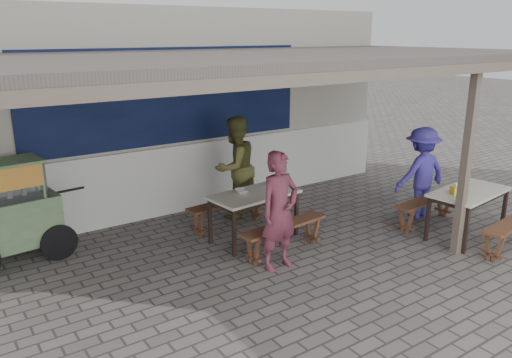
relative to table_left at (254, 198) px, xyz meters
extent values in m
plane|color=#67615D|center=(-0.22, -1.17, -0.67)|extent=(60.00, 60.00, 0.00)
cube|color=#B3AFA0|center=(-0.22, 2.43, 1.08)|extent=(9.00, 1.20, 3.50)
cube|color=white|center=(-0.22, 1.80, -0.07)|extent=(9.00, 0.10, 1.20)
cube|color=#101A4D|center=(-0.42, 1.82, 1.38)|extent=(5.00, 0.03, 1.60)
cube|color=#4E4643|center=(-0.22, -0.17, 2.08)|extent=(9.00, 4.20, 0.12)
cube|color=#685D4F|center=(-0.22, -2.22, 1.98)|extent=(9.00, 0.12, 0.12)
cube|color=#685D4F|center=(2.13, -2.07, 0.68)|extent=(0.11, 0.11, 2.70)
cube|color=silver|center=(0.00, 0.00, 0.06)|extent=(1.42, 0.84, 0.04)
cube|color=black|center=(0.00, 0.00, 0.00)|extent=(1.31, 0.73, 0.06)
cube|color=black|center=(-0.58, -0.35, -0.32)|extent=(0.05, 0.05, 0.71)
cube|color=black|center=(0.64, -0.23, -0.32)|extent=(0.05, 0.05, 0.71)
cube|color=black|center=(-0.64, 0.23, -0.32)|extent=(0.05, 0.05, 0.71)
cube|color=black|center=(0.58, 0.35, -0.32)|extent=(0.05, 0.05, 0.71)
cube|color=brown|center=(0.07, -0.66, -0.24)|extent=(1.47, 0.42, 0.04)
cube|color=brown|center=(-0.51, -0.72, -0.47)|extent=(0.08, 0.28, 0.41)
cube|color=brown|center=(0.64, -0.61, -0.47)|extent=(0.08, 0.28, 0.41)
cube|color=brown|center=(-0.07, 0.66, -0.24)|extent=(1.47, 0.42, 0.04)
cube|color=brown|center=(-0.64, 0.61, -0.47)|extent=(0.08, 0.28, 0.41)
cube|color=brown|center=(0.51, 0.72, -0.47)|extent=(0.08, 0.28, 0.41)
cube|color=silver|center=(2.80, -1.77, 0.06)|extent=(1.45, 0.88, 0.04)
cube|color=black|center=(2.80, -1.77, 0.00)|extent=(1.34, 0.77, 0.06)
cube|color=black|center=(2.22, -2.14, -0.32)|extent=(0.05, 0.05, 0.71)
cube|color=black|center=(3.46, -1.99, -0.32)|extent=(0.05, 0.05, 0.71)
cube|color=black|center=(2.14, -1.54, -0.32)|extent=(0.05, 0.05, 0.71)
cube|color=black|center=(3.39, -1.39, -0.32)|extent=(0.05, 0.05, 0.71)
cube|color=brown|center=(2.30, -2.52, -0.47)|extent=(0.08, 0.28, 0.41)
cube|color=brown|center=(2.72, -1.08, -0.24)|extent=(1.50, 0.46, 0.04)
cube|color=brown|center=(2.14, -1.15, -0.47)|extent=(0.08, 0.28, 0.41)
cube|color=brown|center=(3.30, -1.01, -0.47)|extent=(0.08, 0.28, 0.41)
cube|color=#698F5F|center=(-3.20, 1.23, -0.07)|extent=(1.30, 0.77, 0.64)
cube|color=#698F5F|center=(-3.20, 1.23, -0.41)|extent=(1.25, 0.72, 0.05)
cylinder|color=black|center=(-2.66, 0.94, -0.41)|extent=(0.52, 0.10, 0.51)
cube|color=silver|center=(-3.24, 1.23, 0.50)|extent=(1.06, 0.65, 0.51)
cube|color=#C2522D|center=(-3.21, 0.94, 0.59)|extent=(0.92, 0.11, 0.29)
cylinder|color=black|center=(-2.46, 1.31, 0.20)|extent=(0.64, 0.10, 0.04)
imported|color=brown|center=(-0.26, -0.98, 0.14)|extent=(0.61, 0.42, 1.62)
imported|color=brown|center=(0.32, 1.05, 0.20)|extent=(0.98, 0.84, 1.74)
imported|color=#4339AE|center=(2.93, -0.75, 0.11)|extent=(1.08, 0.70, 1.57)
cube|color=yellow|center=(2.46, -1.74, 0.14)|extent=(0.16, 0.16, 0.12)
cube|color=#2E6931|center=(2.81, -1.63, 0.14)|extent=(0.19, 0.15, 0.12)
cylinder|color=white|center=(0.42, 0.23, 0.12)|extent=(0.07, 0.07, 0.08)
imported|color=white|center=(-0.13, 0.13, 0.10)|extent=(0.25, 0.25, 0.05)
camera|label=1|loc=(-4.02, -5.92, 2.40)|focal=35.00mm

